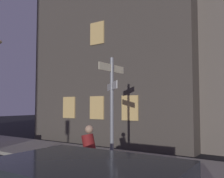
{
  "coord_description": "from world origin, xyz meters",
  "views": [
    {
      "loc": [
        4.11,
        -0.62,
        2.15
      ],
      "look_at": [
        -0.85,
        6.6,
        2.7
      ],
      "focal_mm": 40.3,
      "sensor_mm": 36.0,
      "label": 1
    }
  ],
  "objects": [
    {
      "name": "cyclist",
      "position": [
        -0.24,
        4.58,
        0.75
      ],
      "size": [
        1.82,
        0.34,
        1.61
      ],
      "color": "black",
      "rests_on": "ground_plane"
    },
    {
      "name": "signpost",
      "position": [
        -0.55,
        6.16,
        2.26
      ],
      "size": [
        1.18,
        1.41,
        3.57
      ],
      "color": "gray",
      "rests_on": "sidewalk_kerb"
    },
    {
      "name": "sidewalk_kerb",
      "position": [
        0.0,
        7.38,
        0.07
      ],
      "size": [
        40.0,
        3.32,
        0.14
      ],
      "primitive_type": "cube",
      "color": "gray",
      "rests_on": "ground_plane"
    }
  ]
}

